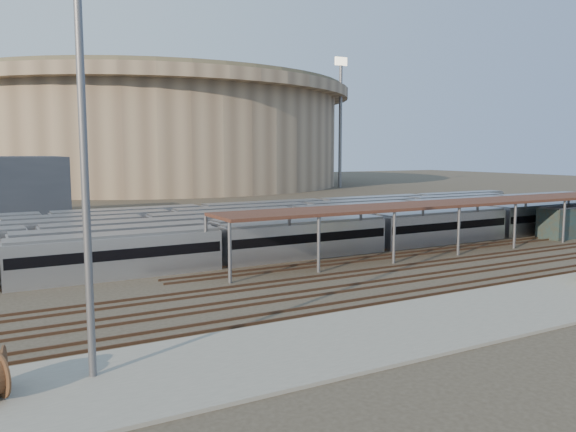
# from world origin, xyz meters

# --- Properties ---
(ground) EXTENTS (420.00, 420.00, 0.00)m
(ground) POSITION_xyz_m (0.00, 0.00, 0.00)
(ground) COLOR #383026
(ground) RESTS_ON ground
(apron) EXTENTS (50.00, 9.00, 0.20)m
(apron) POSITION_xyz_m (-5.00, -15.00, 0.10)
(apron) COLOR gray
(apron) RESTS_ON ground
(subway_trains) EXTENTS (127.06, 23.90, 3.60)m
(subway_trains) POSITION_xyz_m (-1.90, 18.50, 1.80)
(subway_trains) COLOR silver
(subway_trains) RESTS_ON ground
(inspection_shed) EXTENTS (60.30, 6.00, 5.30)m
(inspection_shed) POSITION_xyz_m (22.00, 4.00, 4.98)
(inspection_shed) COLOR slate
(inspection_shed) RESTS_ON ground
(empty_tracks) EXTENTS (170.00, 9.62, 0.18)m
(empty_tracks) POSITION_xyz_m (0.00, -5.00, 0.09)
(empty_tracks) COLOR #4C3323
(empty_tracks) RESTS_ON ground
(stadium) EXTENTS (124.00, 124.00, 32.50)m
(stadium) POSITION_xyz_m (25.00, 140.00, 16.47)
(stadium) COLOR gray
(stadium) RESTS_ON ground
(floodlight_2) EXTENTS (4.00, 1.00, 38.40)m
(floodlight_2) POSITION_xyz_m (70.00, 100.00, 20.65)
(floodlight_2) COLOR slate
(floodlight_2) RESTS_ON ground
(floodlight_3) EXTENTS (4.00, 1.00, 38.40)m
(floodlight_3) POSITION_xyz_m (-10.00, 160.00, 20.65)
(floodlight_3) COLOR slate
(floodlight_3) RESTS_ON ground
(yard_light_pole) EXTENTS (0.81, 0.36, 19.17)m
(yard_light_pole) POSITION_xyz_m (-21.44, -13.73, 9.87)
(yard_light_pole) COLOR slate
(yard_light_pole) RESTS_ON apron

